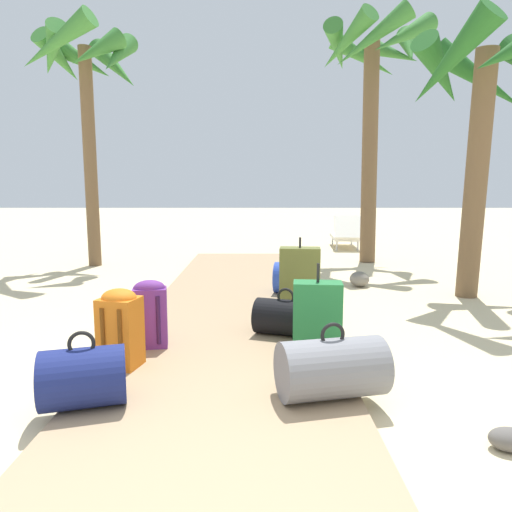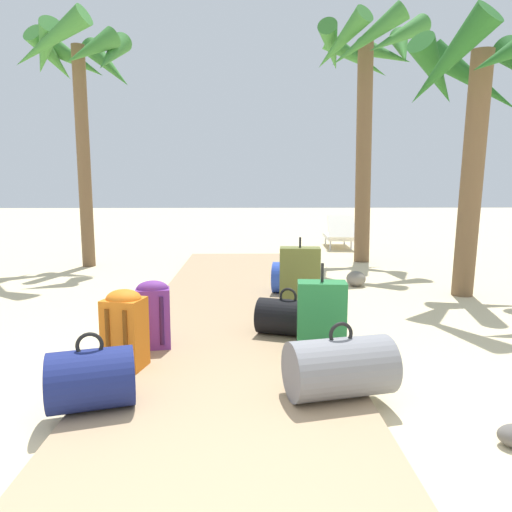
{
  "view_description": "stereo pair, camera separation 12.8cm",
  "coord_description": "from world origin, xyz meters",
  "px_view_note": "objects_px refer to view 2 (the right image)",
  "views": [
    {
      "loc": [
        0.26,
        -1.64,
        1.42
      ],
      "look_at": [
        0.28,
        4.45,
        0.55
      ],
      "focal_mm": 33.18,
      "sensor_mm": 36.0,
      "label": 1
    },
    {
      "loc": [
        0.13,
        -1.63,
        1.42
      ],
      "look_at": [
        0.28,
        4.45,
        0.55
      ],
      "focal_mm": 33.18,
      "sensor_mm": 36.0,
      "label": 2
    }
  ],
  "objects_px": {
    "duffel_bag_grey": "(340,367)",
    "duffel_bag_black": "(288,317)",
    "backpack_purple": "(153,313)",
    "lounge_chair": "(339,234)",
    "backpack_orange": "(125,327)",
    "duffel_bag_blue": "(294,278)",
    "palm_tree_near_right": "(476,93)",
    "palm_tree_far_left": "(78,72)",
    "palm_tree_far_right": "(367,72)",
    "suitcase_green": "(321,318)",
    "suitcase_olive": "(300,280)",
    "duffel_bag_navy": "(91,379)"
  },
  "relations": [
    {
      "from": "duffel_bag_black",
      "to": "palm_tree_far_left",
      "type": "distance_m",
      "value": 6.33
    },
    {
      "from": "duffel_bag_grey",
      "to": "palm_tree_far_left",
      "type": "distance_m",
      "value": 7.4
    },
    {
      "from": "duffel_bag_black",
      "to": "palm_tree_far_right",
      "type": "relative_size",
      "value": 0.14
    },
    {
      "from": "suitcase_olive",
      "to": "palm_tree_far_right",
      "type": "height_order",
      "value": "palm_tree_far_right"
    },
    {
      "from": "duffel_bag_black",
      "to": "duffel_bag_blue",
      "type": "xyz_separation_m",
      "value": [
        0.24,
        1.76,
        0.03
      ]
    },
    {
      "from": "backpack_orange",
      "to": "palm_tree_near_right",
      "type": "relative_size",
      "value": 0.17
    },
    {
      "from": "duffel_bag_blue",
      "to": "palm_tree_near_right",
      "type": "xyz_separation_m",
      "value": [
        2.3,
        0.13,
        2.33
      ]
    },
    {
      "from": "backpack_orange",
      "to": "lounge_chair",
      "type": "distance_m",
      "value": 8.43
    },
    {
      "from": "duffel_bag_black",
      "to": "duffel_bag_navy",
      "type": "bearing_deg",
      "value": -132.8
    },
    {
      "from": "backpack_purple",
      "to": "lounge_chair",
      "type": "relative_size",
      "value": 0.37
    },
    {
      "from": "suitcase_green",
      "to": "lounge_chair",
      "type": "relative_size",
      "value": 0.48
    },
    {
      "from": "palm_tree_near_right",
      "to": "duffel_bag_grey",
      "type": "bearing_deg",
      "value": -125.82
    },
    {
      "from": "lounge_chair",
      "to": "duffel_bag_navy",
      "type": "bearing_deg",
      "value": -110.72
    },
    {
      "from": "palm_tree_near_right",
      "to": "palm_tree_far_right",
      "type": "height_order",
      "value": "palm_tree_far_right"
    },
    {
      "from": "duffel_bag_blue",
      "to": "palm_tree_far_right",
      "type": "xyz_separation_m",
      "value": [
        1.67,
        3.17,
        3.3
      ]
    },
    {
      "from": "palm_tree_near_right",
      "to": "lounge_chair",
      "type": "distance_m",
      "value": 5.66
    },
    {
      "from": "duffel_bag_grey",
      "to": "palm_tree_far_right",
      "type": "height_order",
      "value": "palm_tree_far_right"
    },
    {
      "from": "palm_tree_near_right",
      "to": "duffel_bag_black",
      "type": "bearing_deg",
      "value": -143.17
    },
    {
      "from": "backpack_orange",
      "to": "suitcase_green",
      "type": "relative_size",
      "value": 0.8
    },
    {
      "from": "backpack_orange",
      "to": "palm_tree_near_right",
      "type": "distance_m",
      "value": 5.17
    },
    {
      "from": "duffel_bag_black",
      "to": "duffel_bag_grey",
      "type": "bearing_deg",
      "value": -80.67
    },
    {
      "from": "duffel_bag_grey",
      "to": "duffel_bag_blue",
      "type": "distance_m",
      "value": 3.08
    },
    {
      "from": "duffel_bag_grey",
      "to": "lounge_chair",
      "type": "height_order",
      "value": "lounge_chair"
    },
    {
      "from": "suitcase_olive",
      "to": "palm_tree_far_left",
      "type": "relative_size",
      "value": 0.19
    },
    {
      "from": "duffel_bag_black",
      "to": "backpack_orange",
      "type": "relative_size",
      "value": 1.06
    },
    {
      "from": "suitcase_olive",
      "to": "suitcase_green",
      "type": "distance_m",
      "value": 1.34
    },
    {
      "from": "duffel_bag_black",
      "to": "duffel_bag_blue",
      "type": "relative_size",
      "value": 1.05
    },
    {
      "from": "palm_tree_near_right",
      "to": "duffel_bag_navy",
      "type": "bearing_deg",
      "value": -139.2
    },
    {
      "from": "palm_tree_far_right",
      "to": "lounge_chair",
      "type": "xyz_separation_m",
      "value": [
        -0.03,
        2.1,
        -3.25
      ]
    },
    {
      "from": "duffel_bag_grey",
      "to": "duffel_bag_black",
      "type": "xyz_separation_m",
      "value": [
        -0.22,
        1.31,
        -0.03
      ]
    },
    {
      "from": "palm_tree_far_right",
      "to": "lounge_chair",
      "type": "relative_size",
      "value": 2.89
    },
    {
      "from": "duffel_bag_blue",
      "to": "backpack_purple",
      "type": "bearing_deg",
      "value": -123.93
    },
    {
      "from": "duffel_bag_blue",
      "to": "backpack_orange",
      "type": "bearing_deg",
      "value": -121.09
    },
    {
      "from": "suitcase_olive",
      "to": "lounge_chair",
      "type": "height_order",
      "value": "suitcase_olive"
    },
    {
      "from": "duffel_bag_black",
      "to": "lounge_chair",
      "type": "xyz_separation_m",
      "value": [
        1.87,
        7.03,
        0.08
      ]
    },
    {
      "from": "backpack_purple",
      "to": "palm_tree_far_left",
      "type": "xyz_separation_m",
      "value": [
        -2.1,
        4.72,
        3.04
      ]
    },
    {
      "from": "duffel_bag_navy",
      "to": "lounge_chair",
      "type": "height_order",
      "value": "lounge_chair"
    },
    {
      "from": "lounge_chair",
      "to": "suitcase_green",
      "type": "bearing_deg",
      "value": -102.3
    },
    {
      "from": "lounge_chair",
      "to": "duffel_bag_blue",
      "type": "bearing_deg",
      "value": -107.23
    },
    {
      "from": "suitcase_green",
      "to": "palm_tree_far_left",
      "type": "height_order",
      "value": "palm_tree_far_left"
    },
    {
      "from": "backpack_orange",
      "to": "suitcase_green",
      "type": "distance_m",
      "value": 1.54
    },
    {
      "from": "suitcase_olive",
      "to": "lounge_chair",
      "type": "distance_m",
      "value": 6.44
    },
    {
      "from": "duffel_bag_blue",
      "to": "suitcase_green",
      "type": "distance_m",
      "value": 2.29
    },
    {
      "from": "duffel_bag_navy",
      "to": "backpack_orange",
      "type": "distance_m",
      "value": 0.68
    },
    {
      "from": "duffel_bag_grey",
      "to": "duffel_bag_black",
      "type": "bearing_deg",
      "value": 99.33
    },
    {
      "from": "duffel_bag_black",
      "to": "backpack_purple",
      "type": "distance_m",
      "value": 1.22
    },
    {
      "from": "duffel_bag_blue",
      "to": "backpack_purple",
      "type": "height_order",
      "value": "backpack_purple"
    },
    {
      "from": "suitcase_olive",
      "to": "duffel_bag_blue",
      "type": "relative_size",
      "value": 1.36
    },
    {
      "from": "suitcase_green",
      "to": "lounge_chair",
      "type": "xyz_separation_m",
      "value": [
        1.65,
        7.56,
        -0.05
      ]
    },
    {
      "from": "palm_tree_near_right",
      "to": "backpack_purple",
      "type": "bearing_deg",
      "value": -149.04
    }
  ]
}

